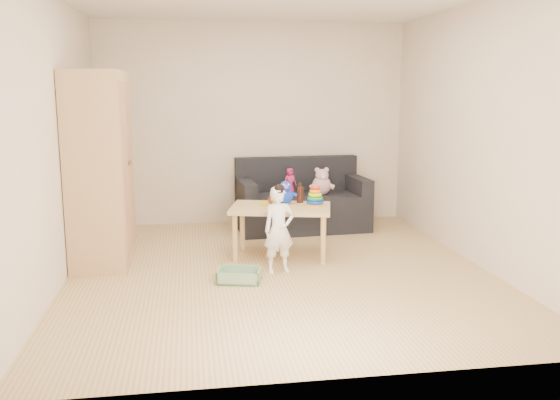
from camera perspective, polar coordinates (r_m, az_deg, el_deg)
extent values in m
plane|color=tan|center=(5.82, -0.11, -6.76)|extent=(4.50, 4.50, 0.00)
plane|color=beige|center=(7.80, -2.63, 7.34)|extent=(4.00, 0.00, 4.00)
plane|color=beige|center=(3.38, 5.66, 3.21)|extent=(4.00, 0.00, 4.00)
plane|color=beige|center=(5.63, -20.76, 5.47)|extent=(0.00, 4.50, 4.50)
plane|color=beige|center=(6.20, 18.58, 6.00)|extent=(0.00, 4.50, 4.50)
cube|color=tan|center=(6.22, -16.93, 2.94)|extent=(0.53, 1.07, 1.92)
cube|color=black|center=(7.46, 2.17, -1.14)|extent=(1.65, 0.90, 0.45)
cube|color=tan|center=(6.23, 0.09, -3.03)|extent=(1.15, 0.87, 0.54)
imported|color=white|center=(5.67, -0.10, -2.98)|extent=(0.33, 0.24, 0.81)
imported|color=#B52160|center=(7.32, 0.97, 1.75)|extent=(0.19, 0.16, 0.33)
cylinder|color=#FDB10D|center=(6.21, 3.38, -0.47)|extent=(0.17, 0.17, 0.02)
cylinder|color=silver|center=(6.19, 3.39, 0.44)|extent=(0.02, 0.02, 0.20)
torus|color=#0E30E0|center=(6.20, 3.39, -0.19)|extent=(0.18, 0.18, 0.04)
torus|color=#158E33|center=(6.19, 3.39, 0.17)|extent=(0.16, 0.16, 0.04)
torus|color=#C3DB0B|center=(6.19, 3.39, 0.53)|extent=(0.14, 0.14, 0.04)
torus|color=orange|center=(6.18, 3.40, 0.86)|extent=(0.12, 0.12, 0.04)
torus|color=red|center=(6.17, 3.40, 1.19)|extent=(0.10, 0.10, 0.03)
cylinder|color=black|center=(6.36, 1.95, 0.48)|extent=(0.07, 0.07, 0.17)
cylinder|color=black|center=(6.35, 1.95, 1.34)|extent=(0.03, 0.03, 0.05)
cylinder|color=black|center=(6.34, 1.95, 1.58)|extent=(0.04, 0.04, 0.01)
cube|color=gold|center=(6.29, -0.98, -0.33)|extent=(0.22, 0.22, 0.02)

